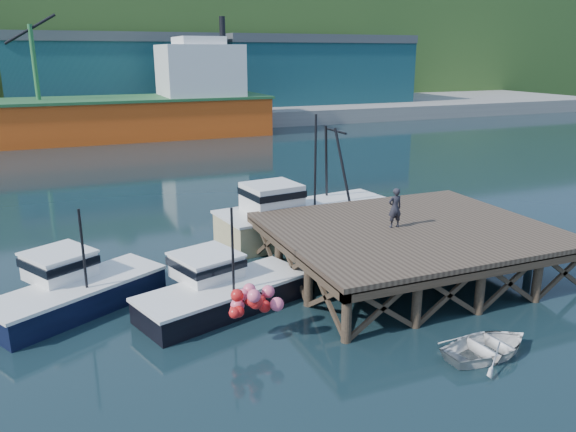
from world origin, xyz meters
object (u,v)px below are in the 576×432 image
boat_navy (74,288)px  dockworker (395,208)px  trawler (304,212)px  boat_black (220,288)px  dinghy (488,346)px

boat_navy → dockworker: bearing=-35.6°
trawler → dockworker: bearing=-83.6°
dockworker → boat_black: bearing=5.7°
boat_navy → boat_black: size_ratio=0.97×
dinghy → trawler: bearing=-2.5°
boat_black → dinghy: size_ratio=2.19×
boat_black → trawler: size_ratio=0.72×
boat_navy → dinghy: 15.33m
boat_navy → dinghy: bearing=-65.3°
dinghy → boat_black: bearing=41.0°
trawler → dinghy: bearing=-95.8°
boat_black → dockworker: (8.21, 0.53, 2.24)m
dockworker → boat_navy: bearing=-4.4°
boat_navy → trawler: trawler is taller
boat_navy → trawler: bearing=-7.3°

